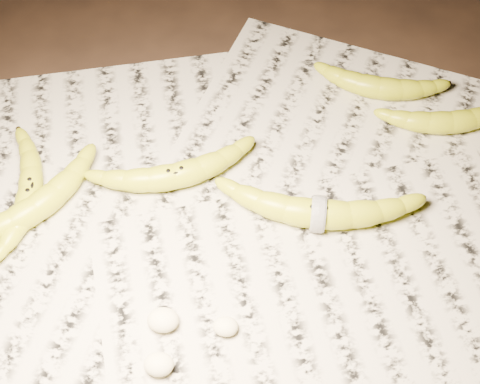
# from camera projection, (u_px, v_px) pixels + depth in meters

# --- Properties ---
(ground) EXTENTS (3.00, 3.00, 0.00)m
(ground) POSITION_uv_depth(u_px,v_px,m) (247.00, 240.00, 0.87)
(ground) COLOR black
(ground) RESTS_ON ground
(newspaper_patch) EXTENTS (0.90, 0.70, 0.01)m
(newspaper_patch) POSITION_uv_depth(u_px,v_px,m) (228.00, 230.00, 0.87)
(newspaper_patch) COLOR #B8B29D
(newspaper_patch) RESTS_ON ground
(banana_left_a) EXTENTS (0.07, 0.19, 0.03)m
(banana_left_a) POSITION_uv_depth(u_px,v_px,m) (29.00, 190.00, 0.88)
(banana_left_a) COLOR #ADB516
(banana_left_a) RESTS_ON newspaper_patch
(banana_left_b) EXTENTS (0.18, 0.18, 0.04)m
(banana_left_b) POSITION_uv_depth(u_px,v_px,m) (35.00, 207.00, 0.86)
(banana_left_b) COLOR #ADB516
(banana_left_b) RESTS_ON newspaper_patch
(banana_center) EXTENTS (0.21, 0.12, 0.04)m
(banana_center) POSITION_uv_depth(u_px,v_px,m) (175.00, 174.00, 0.89)
(banana_center) COLOR #ADB516
(banana_center) RESTS_ON newspaper_patch
(banana_taped) EXTENTS (0.24, 0.08, 0.04)m
(banana_taped) POSITION_uv_depth(u_px,v_px,m) (318.00, 212.00, 0.86)
(banana_taped) COLOR #ADB516
(banana_taped) RESTS_ON newspaper_patch
(banana_upper_a) EXTENTS (0.18, 0.08, 0.03)m
(banana_upper_a) POSITION_uv_depth(u_px,v_px,m) (451.00, 121.00, 0.95)
(banana_upper_a) COLOR #ADB516
(banana_upper_a) RESTS_ON newspaper_patch
(banana_upper_b) EXTENTS (0.18, 0.08, 0.03)m
(banana_upper_b) POSITION_uv_depth(u_px,v_px,m) (380.00, 86.00, 0.99)
(banana_upper_b) COLOR #ADB516
(banana_upper_b) RESTS_ON newspaper_patch
(measuring_tape) EXTENTS (0.01, 0.05, 0.05)m
(measuring_tape) POSITION_uv_depth(u_px,v_px,m) (318.00, 212.00, 0.86)
(measuring_tape) COLOR white
(measuring_tape) RESTS_ON newspaper_patch
(flesh_chunk_a) EXTENTS (0.04, 0.03, 0.02)m
(flesh_chunk_a) POSITION_uv_depth(u_px,v_px,m) (163.00, 319.00, 0.78)
(flesh_chunk_a) COLOR beige
(flesh_chunk_a) RESTS_ON newspaper_patch
(flesh_chunk_b) EXTENTS (0.03, 0.03, 0.02)m
(flesh_chunk_b) POSITION_uv_depth(u_px,v_px,m) (158.00, 363.00, 0.75)
(flesh_chunk_b) COLOR beige
(flesh_chunk_b) RESTS_ON newspaper_patch
(flesh_chunk_c) EXTENTS (0.03, 0.02, 0.02)m
(flesh_chunk_c) POSITION_uv_depth(u_px,v_px,m) (226.00, 325.00, 0.78)
(flesh_chunk_c) COLOR beige
(flesh_chunk_c) RESTS_ON newspaper_patch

